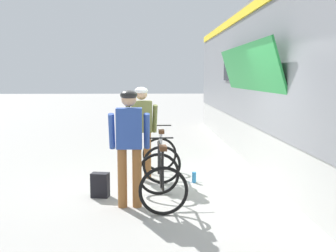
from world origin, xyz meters
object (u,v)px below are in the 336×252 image
(bicycle_far_black, at_px, (161,179))
(cyclist_far_in_blue, at_px, (129,138))
(cyclist_near_in_olive, at_px, (142,124))
(water_bottle_near_the_bikes, at_px, (194,177))
(backpack_on_platform, at_px, (100,185))
(bicycle_near_silver, at_px, (161,157))

(bicycle_far_black, bearing_deg, cyclist_far_in_blue, -168.12)
(cyclist_near_in_olive, distance_m, water_bottle_near_the_bikes, 1.42)
(cyclist_far_in_blue, distance_m, backpack_on_platform, 1.13)
(cyclist_far_in_blue, height_order, bicycle_near_silver, cyclist_far_in_blue)
(cyclist_near_in_olive, bearing_deg, bicycle_far_black, -79.03)
(cyclist_far_in_blue, distance_m, bicycle_far_black, 0.81)
(backpack_on_platform, height_order, water_bottle_near_the_bikes, backpack_on_platform)
(water_bottle_near_the_bikes, bearing_deg, backpack_on_platform, -152.50)
(backpack_on_platform, relative_size, water_bottle_near_the_bikes, 2.01)
(backpack_on_platform, bearing_deg, bicycle_far_black, -12.85)
(cyclist_near_in_olive, xyz_separation_m, bicycle_far_black, (0.33, -1.68, -0.65))
(cyclist_near_in_olive, relative_size, bicycle_far_black, 1.60)
(bicycle_far_black, distance_m, water_bottle_near_the_bikes, 1.47)
(bicycle_near_silver, distance_m, bicycle_far_black, 1.73)
(bicycle_near_silver, distance_m, water_bottle_near_the_bikes, 0.82)
(cyclist_far_in_blue, bearing_deg, water_bottle_near_the_bikes, 50.99)
(cyclist_near_in_olive, relative_size, water_bottle_near_the_bikes, 8.86)
(bicycle_near_silver, relative_size, bicycle_far_black, 0.98)
(bicycle_far_black, bearing_deg, cyclist_near_in_olive, 100.97)
(cyclist_far_in_blue, relative_size, backpack_on_platform, 4.40)
(bicycle_far_black, bearing_deg, backpack_on_platform, 156.15)
(cyclist_far_in_blue, bearing_deg, bicycle_far_black, 11.88)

